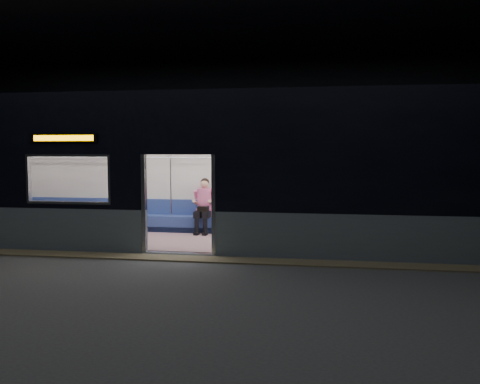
# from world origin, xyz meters

# --- Properties ---
(station_floor) EXTENTS (24.00, 14.00, 0.01)m
(station_floor) POSITION_xyz_m (0.00, 0.00, -0.01)
(station_floor) COLOR #47494C
(station_floor) RESTS_ON ground
(station_envelope) EXTENTS (24.00, 14.00, 5.00)m
(station_envelope) POSITION_xyz_m (0.00, 0.00, 3.66)
(station_envelope) COLOR black
(station_envelope) RESTS_ON station_floor
(tactile_strip) EXTENTS (22.80, 0.50, 0.03)m
(tactile_strip) POSITION_xyz_m (0.00, 0.55, 0.01)
(tactile_strip) COLOR #8C7F59
(tactile_strip) RESTS_ON station_floor
(metro_car) EXTENTS (18.00, 3.04, 3.35)m
(metro_car) POSITION_xyz_m (-0.00, 2.54, 1.85)
(metro_car) COLOR gray
(metro_car) RESTS_ON station_floor
(passenger) EXTENTS (0.40, 0.70, 1.39)m
(passenger) POSITION_xyz_m (-0.05, 3.55, 0.81)
(passenger) COLOR black
(passenger) RESTS_ON metro_car
(handbag) EXTENTS (0.32, 0.30, 0.13)m
(handbag) POSITION_xyz_m (-0.02, 3.32, 0.68)
(handbag) COLOR black
(handbag) RESTS_ON passenger
(transit_map) EXTENTS (1.12, 0.03, 0.72)m
(transit_map) POSITION_xyz_m (3.22, 3.85, 1.51)
(transit_map) COLOR white
(transit_map) RESTS_ON metro_car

